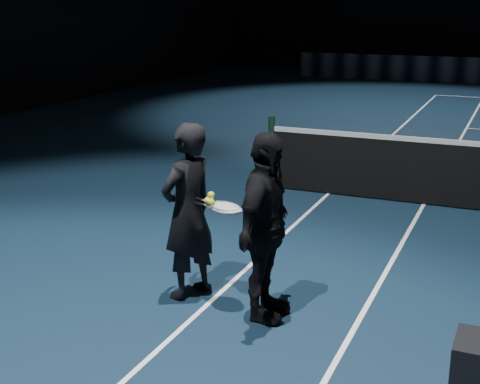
# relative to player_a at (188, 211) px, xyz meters

# --- Properties ---
(net_post_left) EXTENTS (0.10, 0.10, 1.10)m
(net_post_left) POSITION_rel_player_a_xyz_m (-0.65, 3.96, -0.29)
(net_post_left) COLOR black
(net_post_left) RESTS_ON floor
(player_a) EXTENTS (0.57, 0.71, 1.69)m
(player_a) POSITION_rel_player_a_xyz_m (0.00, 0.00, 0.00)
(player_a) COLOR black
(player_a) RESTS_ON floor
(player_b) EXTENTS (0.42, 0.99, 1.69)m
(player_b) POSITION_rel_player_a_xyz_m (0.83, -0.16, 0.00)
(player_b) COLOR black
(player_b) RESTS_ON floor
(racket_lower) EXTENTS (0.71, 0.34, 0.03)m
(racket_lower) POSITION_rel_player_a_xyz_m (0.44, -0.08, 0.10)
(racket_lower) COLOR black
(racket_lower) RESTS_ON player_a
(racket_upper) EXTENTS (0.70, 0.30, 0.10)m
(racket_upper) POSITION_rel_player_a_xyz_m (0.40, -0.04, 0.11)
(racket_upper) COLOR black
(racket_upper) RESTS_ON player_b
(tennis_balls) EXTENTS (0.12, 0.10, 0.12)m
(tennis_balls) POSITION_rel_player_a_xyz_m (0.25, -0.04, 0.16)
(tennis_balls) COLOR #A4C529
(tennis_balls) RESTS_ON racket_upper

